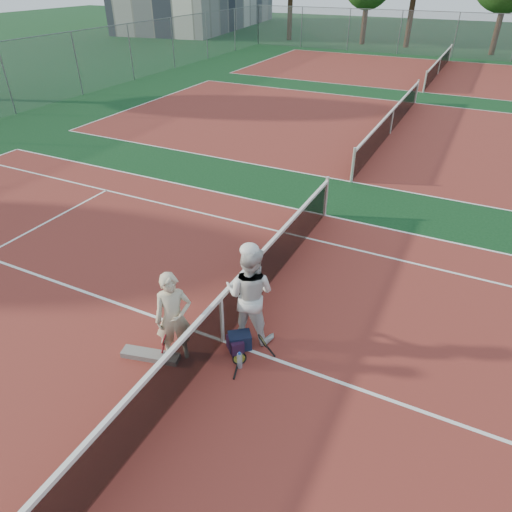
# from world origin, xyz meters

# --- Properties ---
(ground) EXTENTS (130.00, 130.00, 0.00)m
(ground) POSITION_xyz_m (0.00, 0.00, 0.00)
(ground) COLOR #0E3417
(ground) RESTS_ON ground
(court_main) EXTENTS (23.77, 10.97, 0.01)m
(court_main) POSITION_xyz_m (0.00, 0.00, 0.00)
(court_main) COLOR maroon
(court_main) RESTS_ON ground
(court_far_a) EXTENTS (23.77, 10.97, 0.01)m
(court_far_a) POSITION_xyz_m (0.00, 13.50, 0.00)
(court_far_a) COLOR maroon
(court_far_a) RESTS_ON ground
(court_far_b) EXTENTS (23.77, 10.97, 0.01)m
(court_far_b) POSITION_xyz_m (0.00, 27.00, 0.00)
(court_far_b) COLOR maroon
(court_far_b) RESTS_ON ground
(net_main) EXTENTS (0.10, 10.98, 1.02)m
(net_main) POSITION_xyz_m (0.00, 0.00, 0.51)
(net_main) COLOR black
(net_main) RESTS_ON ground
(net_far_a) EXTENTS (0.10, 10.98, 1.02)m
(net_far_a) POSITION_xyz_m (0.00, 13.50, 0.51)
(net_far_a) COLOR black
(net_far_a) RESTS_ON ground
(net_far_b) EXTENTS (0.10, 10.98, 1.02)m
(net_far_b) POSITION_xyz_m (0.00, 27.00, 0.51)
(net_far_b) COLOR black
(net_far_b) RESTS_ON ground
(fence_back) EXTENTS (32.00, 0.06, 3.00)m
(fence_back) POSITION_xyz_m (0.00, 34.00, 1.50)
(fence_back) COLOR slate
(fence_back) RESTS_ON ground
(player_a) EXTENTS (0.73, 0.70, 1.67)m
(player_a) POSITION_xyz_m (-0.52, -0.65, 0.84)
(player_a) COLOR beige
(player_a) RESTS_ON ground
(player_b) EXTENTS (0.96, 0.79, 1.85)m
(player_b) POSITION_xyz_m (0.36, 0.37, 0.93)
(player_b) COLOR silver
(player_b) RESTS_ON ground
(racket_red) EXTENTS (0.25, 0.31, 0.58)m
(racket_red) POSITION_xyz_m (-0.63, -0.78, 0.29)
(racket_red) COLOR maroon
(racket_red) RESTS_ON ground
(racket_black_held) EXTENTS (0.41, 0.41, 0.54)m
(racket_black_held) POSITION_xyz_m (0.83, -0.09, 0.27)
(racket_black_held) COLOR black
(racket_black_held) RESTS_ON ground
(racket_spare) EXTENTS (0.43, 0.65, 0.03)m
(racket_spare) POSITION_xyz_m (0.47, -0.26, 0.01)
(racket_spare) COLOR black
(racket_spare) RESTS_ON ground
(sports_bag_navy) EXTENTS (0.47, 0.45, 0.31)m
(sports_bag_navy) POSITION_xyz_m (0.34, -0.00, 0.15)
(sports_bag_navy) COLOR black
(sports_bag_navy) RESTS_ON ground
(sports_bag_purple) EXTENTS (0.39, 0.38, 0.26)m
(sports_bag_purple) POSITION_xyz_m (0.31, -0.10, 0.13)
(sports_bag_purple) COLOR #2A102D
(sports_bag_purple) RESTS_ON ground
(net_cover_canvas) EXTENTS (1.03, 0.47, 0.11)m
(net_cover_canvas) POSITION_xyz_m (-0.90, -0.90, 0.05)
(net_cover_canvas) COLOR slate
(net_cover_canvas) RESTS_ON ground
(water_bottle) EXTENTS (0.09, 0.09, 0.30)m
(water_bottle) POSITION_xyz_m (0.57, -0.43, 0.15)
(water_bottle) COLOR silver
(water_bottle) RESTS_ON ground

